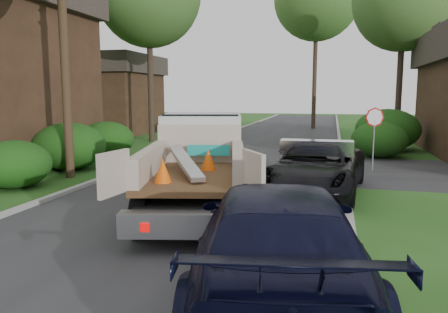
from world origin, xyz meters
name	(u,v)px	position (x,y,z in m)	size (l,w,h in m)	color
ground	(160,230)	(0.00, 0.00, 0.00)	(120.00, 120.00, 0.00)	#1D4B15
road	(246,162)	(0.00, 10.00, 0.00)	(8.00, 90.00, 0.02)	#28282B
curb_left	(160,158)	(-4.10, 10.00, 0.06)	(0.20, 90.00, 0.12)	#9E9E99
curb_right	(343,164)	(4.10, 10.00, 0.06)	(0.20, 90.00, 0.12)	#9E9E99
stop_sign	(374,126)	(5.20, 9.00, 1.78)	(0.71, 0.32, 2.48)	slate
utility_pole	(63,30)	(-5.48, 4.98, 5.17)	(2.42, 1.25, 10.00)	#382619
house_left_far	(105,93)	(-13.50, 22.00, 3.05)	(7.56, 7.56, 6.00)	#342115
hedge_left_a	(14,164)	(-6.20, 3.00, 0.77)	(2.34, 2.34, 1.53)	#14440F
hedge_left_b	(69,146)	(-6.50, 6.50, 0.94)	(2.86, 2.86, 1.87)	#14440F
hedge_left_c	(106,139)	(-6.80, 10.00, 0.85)	(2.60, 2.60, 1.70)	#14440F
hedge_right_a	(379,140)	(5.80, 13.00, 0.85)	(2.60, 2.60, 1.70)	#14440F
hedge_right_b	(388,130)	(6.50, 16.00, 1.10)	(3.38, 3.38, 2.21)	#14440F
tree_right_far	(404,1)	(7.50, 20.00, 8.48)	(6.00, 6.00, 11.50)	#2D2119
flatbed_truck	(199,155)	(0.12, 2.60, 1.32)	(3.99, 6.81, 2.42)	black
black_pickup	(315,168)	(3.18, 4.50, 0.77)	(2.57, 5.57, 1.55)	black
navy_suv	(278,240)	(2.91, -2.50, 0.85)	(2.38, 5.85, 1.70)	black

